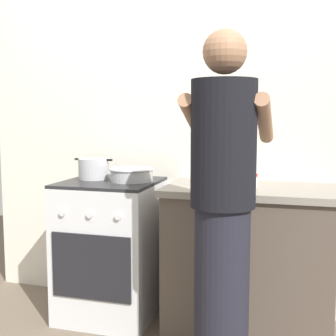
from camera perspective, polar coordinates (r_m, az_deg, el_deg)
The scene contains 9 objects.
ground at distance 2.94m, azimuth -1.68°, elevation -19.96°, with size 6.00×6.00×0.00m, color #6B5B4C.
back_wall at distance 3.07m, azimuth 4.67°, elevation 5.32°, with size 3.20×0.10×2.50m.
countertop at distance 2.81m, azimuth 10.23°, elevation -11.44°, with size 1.00×0.60×0.90m.
stove_range at distance 3.02m, azimuth -7.27°, elevation -10.12°, with size 0.60×0.62×0.90m.
pot at distance 3.02m, azimuth -9.47°, elevation -0.11°, with size 0.27×0.20×0.14m.
mixing_bowl at distance 2.89m, azimuth -4.67°, elevation -0.78°, with size 0.29×0.29×0.08m.
utensil_crock at distance 2.91m, azimuth 6.03°, elevation 0.32°, with size 0.10×0.10×0.34m.
spice_bottle at distance 2.68m, azimuth 10.92°, elevation -1.61°, with size 0.04×0.04×0.08m.
person at distance 2.10m, azimuth 6.99°, elevation -5.96°, with size 0.41×0.50×1.70m.
Camera 1 is at (0.81, -2.51, 1.31)m, focal length 47.79 mm.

